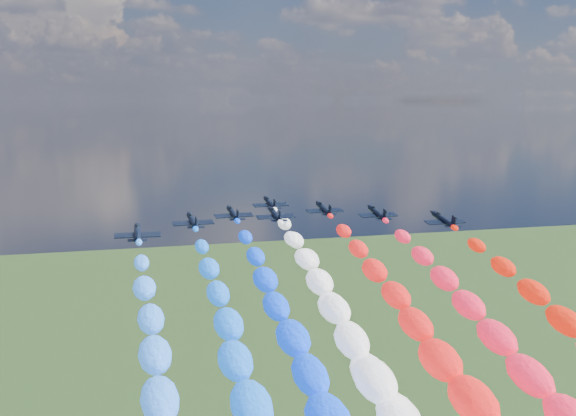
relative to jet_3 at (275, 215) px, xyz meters
name	(u,v)px	position (x,y,z in m)	size (l,w,h in m)	color
jet_0	(138,233)	(-28.10, -12.64, 0.00)	(7.96, 10.67, 2.35)	black
jet_1	(193,221)	(-17.21, -2.88, 0.00)	(7.96, 10.67, 2.35)	black
jet_2	(233,214)	(-8.02, 3.69, 0.00)	(7.96, 10.67, 2.35)	black
trail_2	(317,413)	(-8.02, -55.12, -16.64)	(7.01, 115.73, 38.70)	#0A3CF7
jet_3	(275,215)	(0.00, 0.00, 0.00)	(7.96, 10.67, 2.35)	black
jet_4	(270,203)	(2.71, 16.00, 0.00)	(7.96, 10.67, 2.35)	black
trail_4	(362,369)	(2.71, -42.81, -16.64)	(7.01, 115.73, 38.70)	white
jet_5	(324,209)	(11.99, 4.83, 0.00)	(7.96, 10.67, 2.35)	black
trail_5	(454,393)	(11.99, -53.98, -16.64)	(7.01, 115.73, 38.70)	red
jet_6	(377,213)	(20.91, -3.45, 0.00)	(7.96, 10.67, 2.35)	black
trail_6	(548,411)	(20.91, -62.26, -16.64)	(7.01, 115.73, 38.70)	#FB1837
jet_7	(444,220)	(30.39, -14.27, 0.00)	(7.96, 10.67, 2.35)	black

